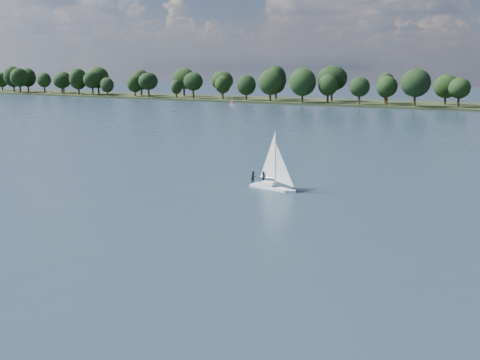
{
  "coord_description": "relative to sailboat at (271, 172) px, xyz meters",
  "views": [
    {
      "loc": [
        28.05,
        -15.74,
        15.45
      ],
      "look_at": [
        -2.1,
        37.53,
        2.5
      ],
      "focal_mm": 40.0,
      "sensor_mm": 36.0,
      "label": 1
    }
  ],
  "objects": [
    {
      "name": "pontoon",
      "position": [
        -188.38,
        151.26,
        -2.26
      ],
      "size": [
        4.03,
        2.06,
        0.5
      ],
      "primitive_type": "cube",
      "rotation": [
        0.0,
        0.0,
        0.01
      ],
      "color": "#5B5E61",
      "rests_on": "ground"
    },
    {
      "name": "far_shore",
      "position": [
        1.74,
        166.94,
        -2.26
      ],
      "size": [
        660.0,
        40.0,
        1.5
      ],
      "primitive_type": "cube",
      "color": "black",
      "rests_on": "ground"
    },
    {
      "name": "ground",
      "position": [
        1.74,
        54.94,
        -2.26
      ],
      "size": [
        700.0,
        700.0,
        0.0
      ],
      "primitive_type": "plane",
      "color": "#233342",
      "rests_on": "ground"
    },
    {
      "name": "dinghy_pink",
      "position": [
        -82.16,
        130.65,
        -1.35
      ],
      "size": [
        2.5,
        1.23,
        3.84
      ],
      "rotation": [
        0.0,
        0.0,
        0.12
      ],
      "color": "white",
      "rests_on": "ground"
    },
    {
      "name": "treeline",
      "position": [
        -9.07,
        163.18,
        5.89
      ],
      "size": [
        562.81,
        74.72,
        18.55
      ],
      "color": "black",
      "rests_on": "ground"
    },
    {
      "name": "sailboat",
      "position": [
        0.0,
        0.0,
        0.0
      ],
      "size": [
        6.34,
        2.78,
        8.07
      ],
      "rotation": [
        0.0,
        0.0,
        -0.18
      ],
      "color": "white",
      "rests_on": "ground"
    }
  ]
}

